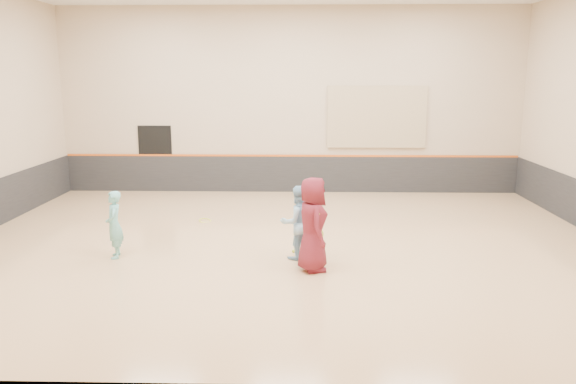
{
  "coord_description": "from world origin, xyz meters",
  "views": [
    {
      "loc": [
        0.39,
        -12.42,
        3.82
      ],
      "look_at": [
        0.06,
        0.4,
        1.15
      ],
      "focal_mm": 35.0,
      "sensor_mm": 36.0,
      "label": 1
    }
  ],
  "objects_px": {
    "girl": "(114,225)",
    "young_man": "(313,224)",
    "spare_racket": "(205,218)",
    "instructor": "(298,222)"
  },
  "relations": [
    {
      "from": "girl",
      "to": "young_man",
      "type": "xyz_separation_m",
      "value": [
        4.19,
        -0.68,
        0.22
      ]
    },
    {
      "from": "spare_racket",
      "to": "girl",
      "type": "bearing_deg",
      "value": -114.32
    },
    {
      "from": "girl",
      "to": "young_man",
      "type": "height_order",
      "value": "young_man"
    },
    {
      "from": "young_man",
      "to": "girl",
      "type": "bearing_deg",
      "value": 68.93
    },
    {
      "from": "girl",
      "to": "instructor",
      "type": "bearing_deg",
      "value": 75.7
    },
    {
      "from": "girl",
      "to": "young_man",
      "type": "distance_m",
      "value": 4.25
    },
    {
      "from": "spare_racket",
      "to": "young_man",
      "type": "bearing_deg",
      "value": -53.24
    },
    {
      "from": "young_man",
      "to": "spare_racket",
      "type": "xyz_separation_m",
      "value": [
        -2.8,
        3.75,
        -0.86
      ]
    },
    {
      "from": "girl",
      "to": "instructor",
      "type": "relative_size",
      "value": 0.91
    },
    {
      "from": "instructor",
      "to": "spare_racket",
      "type": "distance_m",
      "value": 4.0
    }
  ]
}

